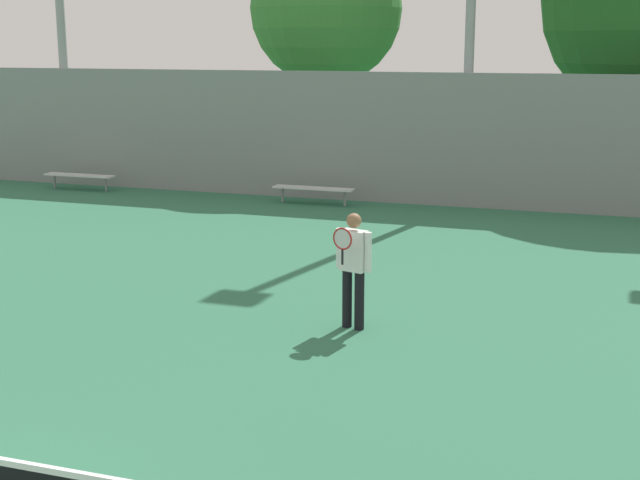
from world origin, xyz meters
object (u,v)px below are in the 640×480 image
at_px(tree_green_broad, 326,9).
at_px(bench_courtside_far, 313,189).
at_px(tennis_player, 353,264).
at_px(bench_adjacent_court, 80,176).

bearing_deg(tree_green_broad, bench_courtside_far, -75.01).
height_order(tennis_player, bench_adjacent_court, tennis_player).
bearing_deg(bench_adjacent_court, tennis_player, -40.80).
bearing_deg(bench_adjacent_court, tree_green_broad, 40.64).
xyz_separation_m(tennis_player, bench_courtside_far, (-3.83, 9.20, -0.56)).
xyz_separation_m(bench_adjacent_court, tree_green_broad, (5.55, 4.76, 4.55)).
relative_size(bench_courtside_far, bench_adjacent_court, 1.01).
relative_size(tennis_player, tree_green_broad, 0.23).
bearing_deg(tree_green_broad, tennis_player, -69.92).
bearing_deg(tennis_player, bench_courtside_far, 129.29).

